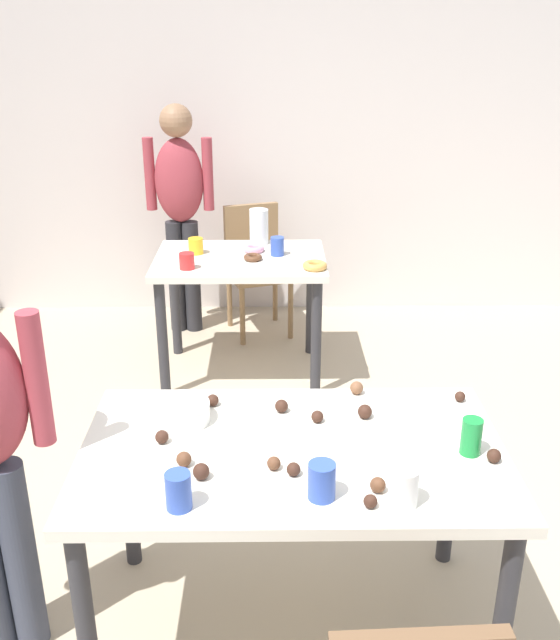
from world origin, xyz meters
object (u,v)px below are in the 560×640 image
chair_far_table (256,261)px  soda_can (471,437)px  dining_table_far (240,277)px  person_adult_far (180,200)px  mixing_bowl (180,412)px  dining_table_near (292,472)px  pitcher_far (259,227)px

chair_far_table → soda_can: (0.74, -2.78, 0.31)m
dining_table_far → person_adult_far: person_adult_far is taller
mixing_bowl → chair_far_table: bearing=85.4°
dining_table_far → chair_far_table: (0.07, 0.71, -0.13)m
person_adult_far → mixing_bowl: person_adult_far is taller
dining_table_far → mixing_bowl: 1.87m
person_adult_far → dining_table_far: bearing=-58.6°
dining_table_far → chair_far_table: chair_far_table is taller
dining_table_near → mixing_bowl: (-0.38, 0.18, 0.12)m
dining_table_near → mixing_bowl: mixing_bowl is taller
pitcher_far → soda_can: bearing=-73.2°
chair_far_table → person_adult_far: (-0.49, -0.02, 0.43)m
dining_table_near → chair_far_table: size_ratio=1.58×
dining_table_near → soda_can: soda_can is taller
dining_table_near → person_adult_far: person_adult_far is taller
dining_table_near → pitcher_far: pitcher_far is taller
person_adult_far → soda_can: bearing=-65.9°
dining_table_near → mixing_bowl: size_ratio=6.71×
soda_can → dining_table_far: bearing=111.5°
dining_table_near → pitcher_far: bearing=93.6°
dining_table_near → person_adult_far: 2.82m
dining_table_far → soda_can: soda_can is taller
dining_table_far → person_adult_far: 0.86m
dining_table_far → pitcher_far: bearing=68.6°
dining_table_far → soda_can: (0.82, -2.07, 0.18)m
mixing_bowl → pitcher_far: pitcher_far is taller
chair_far_table → soda_can: 2.89m
chair_far_table → mixing_bowl: 2.59m
chair_far_table → soda_can: soda_can is taller
mixing_bowl → soda_can: size_ratio=1.68×
chair_far_table → soda_can: bearing=-75.1°
dining_table_near → person_adult_far: bearing=103.8°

